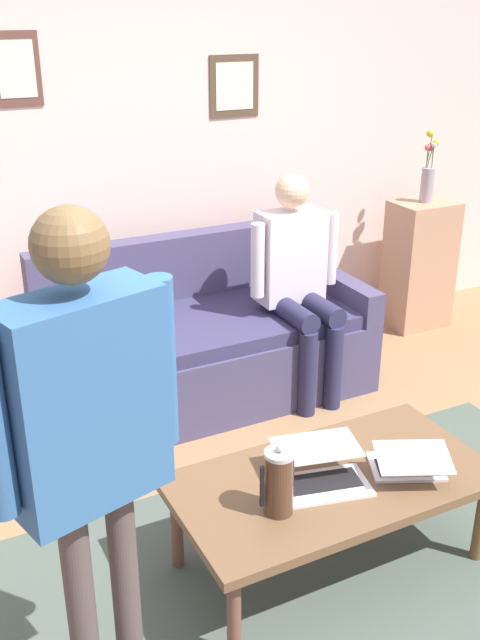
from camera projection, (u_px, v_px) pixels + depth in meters
name	position (u px, v px, depth m)	size (l,w,h in m)	color
ground_plane	(320.00, 564.00, 3.01)	(7.68, 7.68, 0.00)	#926D4A
area_rug	(341.00, 576.00, 2.95)	(2.90, 1.67, 0.01)	#465349
back_wall	(127.00, 147.00, 4.28)	(7.04, 0.11, 2.70)	beige
couch	(204.00, 343.00, 4.25)	(1.83, 0.87, 0.88)	#443F60
coffee_table	(332.00, 486.00, 2.88)	(1.26, 0.66, 0.42)	brown
laptop_left	(322.00, 472.00, 2.82)	(0.40, 0.38, 0.12)	silver
laptop_center	(408.00, 463.00, 2.87)	(0.38, 0.37, 0.13)	silver
french_press	(279.00, 482.00, 2.62)	(0.13, 0.11, 0.28)	#4C3323
side_shelf	(419.00, 265.00, 5.11)	(0.42, 0.32, 0.89)	tan
flower_vase	(428.00, 176.00, 4.86)	(0.09, 0.10, 0.47)	#9C9097
person_standing	(87.00, 426.00, 1.96)	(0.59, 0.29, 1.69)	#4C4141
person_seated	(297.00, 274.00, 4.10)	(0.55, 0.51, 1.28)	#282644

